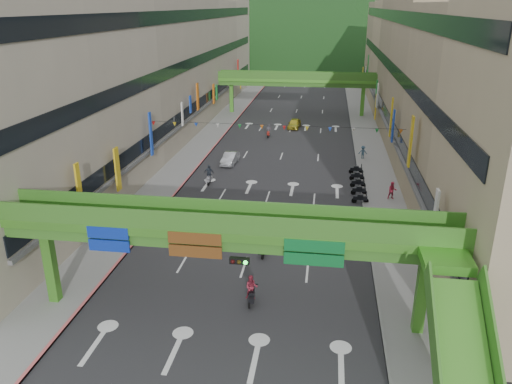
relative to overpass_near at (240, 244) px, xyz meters
The scene contains 22 objects.
road_slab 44.93m from the overpass_near, 91.20° to the left, with size 18.00×140.00×0.02m, color #28282B.
sidewalk_left 46.47m from the overpass_near, 104.97° to the left, with size 4.00×140.00×0.15m, color gray.
sidewalk_right 46.03m from the overpass_near, 77.29° to the left, with size 4.00×140.00×0.15m, color gray.
curb_left 46.02m from the overpass_near, 102.67° to the left, with size 0.20×140.00×0.18m, color #CC5959.
curb_right 45.65m from the overpass_near, 79.63° to the left, with size 0.20×140.00×0.18m, color gray.
building_row_left 49.02m from the overpass_near, 114.00° to the left, with size 12.80×95.00×19.00m.
building_row_right 48.30m from the overpass_near, 68.03° to the left, with size 12.80×95.00×19.00m.
overpass_near is the anchor object (origin of this frame).
overpass_far 59.63m from the overpass_near, 90.90° to the left, with size 28.00×2.20×7.10m.
hill_left 155.52m from the overpass_near, 95.88° to the left, with size 168.00×140.00×112.00m, color #1C4419.
hill_right 176.35m from the overpass_near, 82.15° to the left, with size 208.00×176.00×128.00m, color #1C4419.
bunting_string 24.65m from the overpass_near, 92.17° to the left, with size 26.00×0.36×0.47m.
scooter_rider_near 9.50m from the overpass_near, 88.94° to the left, with size 0.74×1.60×2.23m.
scooter_rider_mid 4.75m from the overpass_near, 82.43° to the left, with size 0.84×1.60×1.95m.
scooter_rider_left 24.86m from the overpass_near, 107.61° to the left, with size 1.05×1.60×2.09m.
scooter_rider_far 44.12m from the overpass_near, 94.77° to the left, with size 0.75×1.60×1.85m.
parked_scooter_row 26.27m from the overpass_near, 72.27° to the left, with size 1.60×9.35×1.08m.
car_silver 31.67m from the overpass_near, 102.15° to the left, with size 1.41×4.04×1.33m, color #B9BBC2.
car_yellow 49.87m from the overpass_near, 90.50° to the left, with size 1.66×4.12×1.40m, color gold.
pedestrian_red 24.41m from the overpass_near, 63.05° to the left, with size 0.83×0.65×1.72m, color #CA2C4A.
pedestrian_dark 14.13m from the overpass_near, 32.85° to the left, with size 0.90×0.38×1.54m, color black.
pedestrian_blue 36.01m from the overpass_near, 75.63° to the left, with size 0.72×0.47×1.55m, color #2F4A5C.
Camera 1 is at (5.32, -18.90, 17.59)m, focal length 35.00 mm.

